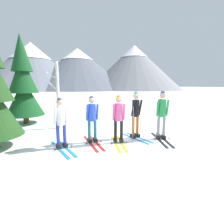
# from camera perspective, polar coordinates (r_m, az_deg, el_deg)

# --- Properties ---
(ground_plane) EXTENTS (400.00, 400.00, 0.00)m
(ground_plane) POSITION_cam_1_polar(r_m,az_deg,el_deg) (6.11, -0.14, -10.43)
(ground_plane) COLOR white
(skier_in_white) EXTENTS (0.77, 1.79, 1.67)m
(skier_in_white) POSITION_cam_1_polar(r_m,az_deg,el_deg) (5.58, -17.49, -2.81)
(skier_in_white) COLOR #1E84D1
(skier_in_white) RESTS_ON ground
(skier_in_blue) EXTENTS (0.61, 1.78, 1.70)m
(skier_in_blue) POSITION_cam_1_polar(r_m,az_deg,el_deg) (5.90, -7.02, -1.64)
(skier_in_blue) COLOR red
(skier_in_blue) RESTS_ON ground
(skier_in_pink) EXTENTS (0.64, 1.75, 1.73)m
(skier_in_pink) POSITION_cam_1_polar(r_m,az_deg,el_deg) (5.80, 2.31, -1.81)
(skier_in_pink) COLOR yellow
(skier_in_pink) RESTS_ON ground
(skier_in_black) EXTENTS (0.67, 1.58, 1.82)m
(skier_in_black) POSITION_cam_1_polar(r_m,az_deg,el_deg) (6.43, 8.28, -0.16)
(skier_in_black) COLOR #1E84D1
(skier_in_black) RESTS_ON ground
(skier_in_green) EXTENTS (0.81, 1.81, 1.86)m
(skier_in_green) POSITION_cam_1_polar(r_m,az_deg,el_deg) (6.49, 16.94, 0.01)
(skier_in_green) COLOR black
(skier_in_green) RESTS_ON ground
(pine_tree_far) EXTENTS (1.94, 1.94, 4.69)m
(pine_tree_far) POSITION_cam_1_polar(r_m,az_deg,el_deg) (9.95, -28.48, 8.64)
(pine_tree_far) COLOR #51381E
(pine_tree_far) RESTS_ON ground
(birch_tree_tall) EXTENTS (0.54, 0.15, 3.14)m
(birch_tree_tall) POSITION_cam_1_polar(r_m,az_deg,el_deg) (8.16, -18.31, 5.55)
(birch_tree_tall) COLOR silver
(birch_tree_tall) RESTS_ON ground
(mountain_ridge_distant) EXTENTS (124.50, 64.69, 20.32)m
(mountain_ridge_distant) POSITION_cam_1_polar(r_m,az_deg,el_deg) (73.35, -21.27, 14.73)
(mountain_ridge_distant) COLOR gray
(mountain_ridge_distant) RESTS_ON ground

